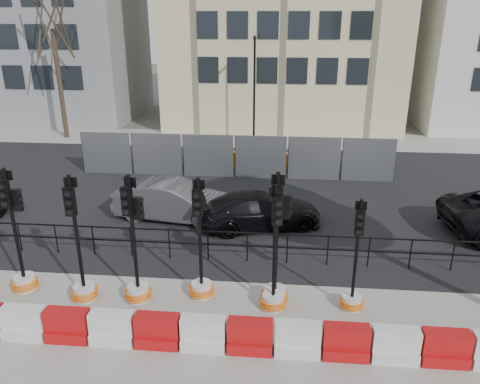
# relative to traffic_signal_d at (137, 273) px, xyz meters

# --- Properties ---
(ground) EXTENTS (120.00, 120.00, 0.00)m
(ground) POSITION_rel_traffic_signal_d_xyz_m (1.49, 1.11, -0.84)
(ground) COLOR #51514C
(ground) RESTS_ON ground
(sidewalk_near) EXTENTS (40.00, 6.00, 0.02)m
(sidewalk_near) POSITION_rel_traffic_signal_d_xyz_m (1.49, -1.89, -0.83)
(sidewalk_near) COLOR gray
(sidewalk_near) RESTS_ON ground
(road) EXTENTS (40.00, 14.00, 0.03)m
(road) POSITION_rel_traffic_signal_d_xyz_m (1.49, 8.11, -0.82)
(road) COLOR black
(road) RESTS_ON ground
(sidewalk_far) EXTENTS (40.00, 4.00, 0.02)m
(sidewalk_far) POSITION_rel_traffic_signal_d_xyz_m (1.49, 17.11, -0.83)
(sidewalk_far) COLOR gray
(sidewalk_far) RESTS_ON ground
(building_grey) EXTENTS (11.00, 9.06, 14.00)m
(building_grey) POSITION_rel_traffic_signal_d_xyz_m (-12.51, 23.09, 6.16)
(building_grey) COLOR gray
(building_grey) RESTS_ON ground
(kerb_railing) EXTENTS (18.00, 0.04, 1.00)m
(kerb_railing) POSITION_rel_traffic_signal_d_xyz_m (1.49, 2.31, -0.15)
(kerb_railing) COLOR black
(kerb_railing) RESTS_ON ground
(heras_fencing) EXTENTS (14.33, 1.72, 2.00)m
(heras_fencing) POSITION_rel_traffic_signal_d_xyz_m (1.00, 10.82, -0.12)
(heras_fencing) COLOR gray
(heras_fencing) RESTS_ON ground
(lamp_post_far) EXTENTS (0.12, 0.56, 6.00)m
(lamp_post_far) POSITION_rel_traffic_signal_d_xyz_m (1.99, 16.09, 2.39)
(lamp_post_far) COLOR black
(lamp_post_far) RESTS_ON ground
(tree_bare_far) EXTENTS (2.00, 2.00, 9.00)m
(tree_bare_far) POSITION_rel_traffic_signal_d_xyz_m (-9.51, 16.61, 5.82)
(tree_bare_far) COLOR #473828
(tree_bare_far) RESTS_ON ground
(barrier_row) EXTENTS (14.65, 0.50, 0.80)m
(barrier_row) POSITION_rel_traffic_signal_d_xyz_m (1.49, -1.69, -0.47)
(barrier_row) COLOR red
(barrier_row) RESTS_ON ground
(traffic_signal_b) EXTENTS (0.69, 0.69, 3.52)m
(traffic_signal_b) POSITION_rel_traffic_signal_d_xyz_m (-3.24, 0.20, 0.00)
(traffic_signal_b) COLOR silver
(traffic_signal_b) RESTS_ON ground
(traffic_signal_c) EXTENTS (0.69, 0.69, 3.50)m
(traffic_signal_c) POSITION_rel_traffic_signal_d_xyz_m (-1.43, -0.10, -0.11)
(traffic_signal_c) COLOR silver
(traffic_signal_c) RESTS_ON ground
(traffic_signal_d) EXTENTS (0.69, 0.69, 3.51)m
(traffic_signal_d) POSITION_rel_traffic_signal_d_xyz_m (0.00, 0.00, 0.00)
(traffic_signal_d) COLOR silver
(traffic_signal_d) RESTS_ON ground
(traffic_signal_e) EXTENTS (0.67, 0.67, 3.38)m
(traffic_signal_e) POSITION_rel_traffic_signal_d_xyz_m (1.62, 0.33, -0.14)
(traffic_signal_e) COLOR silver
(traffic_signal_e) RESTS_ON ground
(traffic_signal_f) EXTENTS (0.71, 0.71, 3.62)m
(traffic_signal_f) POSITION_rel_traffic_signal_d_xyz_m (3.58, 0.21, 0.02)
(traffic_signal_f) COLOR silver
(traffic_signal_f) RESTS_ON ground
(traffic_signal_g) EXTENTS (0.67, 0.67, 3.40)m
(traffic_signal_g) POSITION_rel_traffic_signal_d_xyz_m (3.54, -0.05, -0.14)
(traffic_signal_g) COLOR silver
(traffic_signal_g) RESTS_ON ground
(traffic_signal_h) EXTENTS (0.60, 0.60, 3.03)m
(traffic_signal_h) POSITION_rel_traffic_signal_d_xyz_m (5.54, 0.14, -0.21)
(traffic_signal_h) COLOR silver
(traffic_signal_h) RESTS_ON ground
(car_b) EXTENTS (2.76, 4.81, 1.44)m
(car_b) POSITION_rel_traffic_signal_d_xyz_m (-0.21, 5.27, -0.12)
(car_b) COLOR #4B4A4F
(car_b) RESTS_ON ground
(car_c) EXTENTS (4.13, 5.31, 1.26)m
(car_c) POSITION_rel_traffic_signal_d_xyz_m (2.92, 4.87, -0.21)
(car_c) COLOR black
(car_c) RESTS_ON ground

